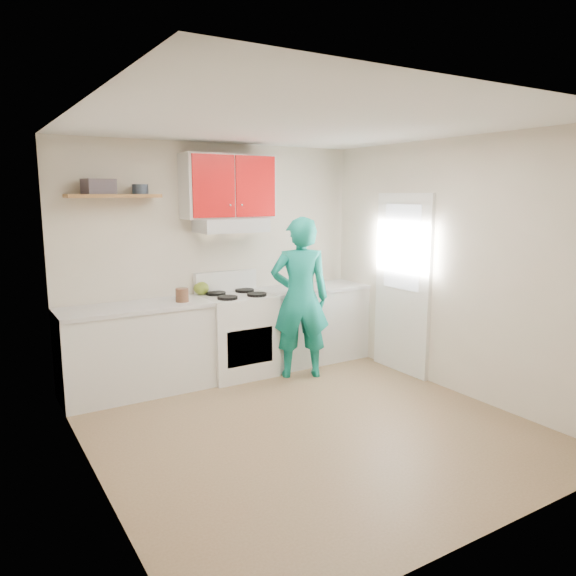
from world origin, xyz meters
TOP-DOWN VIEW (x-y plane):
  - floor at (0.00, 0.00)m, footprint 3.80×3.80m
  - ceiling at (0.00, 0.00)m, footprint 3.60×3.80m
  - back_wall at (0.00, 1.90)m, footprint 3.60×0.04m
  - front_wall at (0.00, -1.90)m, footprint 3.60×0.04m
  - left_wall at (-1.80, 0.00)m, footprint 0.04×3.80m
  - right_wall at (1.80, 0.00)m, footprint 0.04×3.80m
  - door at (1.78, 0.70)m, footprint 0.05×0.85m
  - door_glass at (1.75, 0.70)m, footprint 0.01×0.55m
  - counter_left at (-1.04, 1.60)m, footprint 1.52×0.60m
  - counter_right at (1.14, 1.60)m, footprint 1.32×0.60m
  - stove at (0.10, 1.57)m, footprint 0.76×0.65m
  - range_hood at (0.10, 1.68)m, footprint 0.76×0.44m
  - upper_cabinets at (0.10, 1.73)m, footprint 1.02×0.33m
  - shelf at (-1.15, 1.75)m, footprint 0.90×0.30m
  - books at (-1.29, 1.75)m, footprint 0.32×0.26m
  - tin at (-0.88, 1.74)m, footprint 0.20×0.20m
  - kettle at (-0.22, 1.81)m, footprint 0.23×0.23m
  - crock at (-0.55, 1.53)m, footprint 0.18×0.18m
  - cutting_board at (0.90, 1.50)m, footprint 0.35×0.30m
  - silicone_mat at (1.35, 1.53)m, footprint 0.33×0.28m
  - person at (0.68, 1.16)m, footprint 0.77×0.66m

SIDE VIEW (x-z plane):
  - floor at x=0.00m, z-range 0.00..0.00m
  - counter_left at x=-1.04m, z-range 0.00..0.90m
  - counter_right at x=1.14m, z-range 0.00..0.90m
  - stove at x=0.10m, z-range 0.00..0.92m
  - person at x=0.68m, z-range 0.00..1.80m
  - silicone_mat at x=1.35m, z-range 0.90..0.91m
  - cutting_board at x=0.90m, z-range 0.90..0.92m
  - crock at x=-0.55m, z-range 0.90..1.06m
  - kettle at x=-0.22m, z-range 0.92..1.07m
  - door at x=1.78m, z-range 0.00..2.05m
  - back_wall at x=0.00m, z-range 0.00..2.60m
  - front_wall at x=0.00m, z-range 0.00..2.60m
  - left_wall at x=-1.80m, z-range 0.00..2.60m
  - right_wall at x=1.80m, z-range 0.00..2.60m
  - door_glass at x=1.75m, z-range 0.98..1.92m
  - range_hood at x=0.10m, z-range 1.62..1.77m
  - shelf at x=-1.15m, z-range 2.00..2.04m
  - tin at x=-0.88m, z-range 2.04..2.14m
  - books at x=-1.29m, z-range 2.04..2.19m
  - upper_cabinets at x=0.10m, z-range 1.77..2.47m
  - ceiling at x=0.00m, z-range 2.58..2.62m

